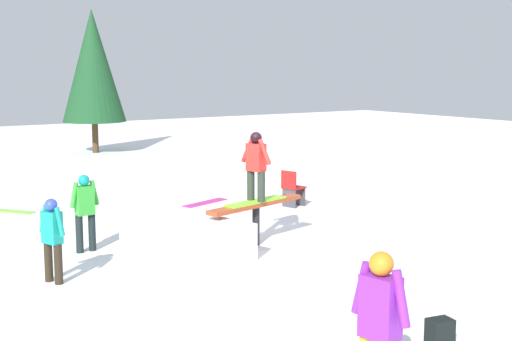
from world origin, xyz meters
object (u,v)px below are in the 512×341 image
(bystander_teal, at_px, (52,236))
(backpack_on_snow, at_px, (440,333))
(loose_snowboard_magenta, at_px, (205,203))
(loose_snowboard_lime, at_px, (5,211))
(folding_chair, at_px, (293,190))
(bystander_purple, at_px, (380,325))
(main_rider_on_rail, at_px, (256,168))
(pine_tree_far, at_px, (93,66))
(rail_feature, at_px, (256,209))
(bystander_green, at_px, (85,209))

(bystander_teal, xyz_separation_m, backpack_on_snow, (3.06, -5.09, -0.58))
(loose_snowboard_magenta, xyz_separation_m, loose_snowboard_lime, (-4.38, 1.71, 0.00))
(folding_chair, bearing_deg, backpack_on_snow, 140.60)
(loose_snowboard_magenta, distance_m, backpack_on_snow, 9.68)
(bystander_teal, bearing_deg, bystander_purple, 172.15)
(main_rider_on_rail, relative_size, loose_snowboard_lime, 0.96)
(pine_tree_far, bearing_deg, folding_chair, -90.06)
(loose_snowboard_magenta, bearing_deg, rail_feature, 54.09)
(bystander_purple, bearing_deg, pine_tree_far, -24.11)
(main_rider_on_rail, relative_size, pine_tree_far, 0.26)
(bystander_teal, relative_size, folding_chair, 1.51)
(bystander_green, bearing_deg, loose_snowboard_magenta, -150.11)
(loose_snowboard_magenta, distance_m, pine_tree_far, 11.96)
(bystander_green, height_order, folding_chair, bystander_green)
(loose_snowboard_magenta, xyz_separation_m, backpack_on_snow, (-2.11, -9.45, 0.16))
(rail_feature, distance_m, bystander_green, 3.13)
(bystander_purple, xyz_separation_m, loose_snowboard_magenta, (3.92, 10.30, -0.90))
(main_rider_on_rail, height_order, bystander_teal, main_rider_on_rail)
(bystander_green, xyz_separation_m, bystander_purple, (0.16, -7.47, 0.12))
(bystander_purple, bearing_deg, loose_snowboard_lime, -7.79)
(bystander_teal, relative_size, loose_snowboard_lime, 0.87)
(main_rider_on_rail, bearing_deg, pine_tree_far, 65.80)
(bystander_green, bearing_deg, backpack_on_snow, 101.77)
(loose_snowboard_lime, relative_size, pine_tree_far, 0.28)
(bystander_purple, bearing_deg, rail_feature, -33.43)
(loose_snowboard_lime, relative_size, folding_chair, 1.73)
(main_rider_on_rail, distance_m, bystander_purple, 6.75)
(rail_feature, distance_m, bystander_purple, 6.73)
(bystander_purple, bearing_deg, bystander_teal, 1.93)
(loose_snowboard_lime, xyz_separation_m, backpack_on_snow, (2.26, -11.15, 0.16))
(bystander_teal, height_order, pine_tree_far, pine_tree_far)
(bystander_green, xyz_separation_m, loose_snowboard_lime, (-0.29, 4.54, -0.78))
(rail_feature, height_order, folding_chair, folding_chair)
(main_rider_on_rail, bearing_deg, bystander_green, 141.35)
(bystander_green, xyz_separation_m, pine_tree_far, (5.63, 14.22, 2.56))
(rail_feature, bearing_deg, pine_tree_far, 65.30)
(folding_chair, height_order, pine_tree_far, pine_tree_far)
(bystander_purple, xyz_separation_m, loose_snowboard_lime, (-0.45, 12.01, -0.90))
(bystander_teal, xyz_separation_m, folding_chair, (6.71, 2.83, -0.33))
(bystander_green, distance_m, folding_chair, 5.78)
(rail_feature, height_order, bystander_purple, bystander_purple)
(pine_tree_far, bearing_deg, bystander_teal, -113.11)
(main_rider_on_rail, relative_size, loose_snowboard_magenta, 1.07)
(bystander_green, height_order, bystander_purple, bystander_purple)
(loose_snowboard_magenta, bearing_deg, folding_chair, 115.76)
(folding_chair, xyz_separation_m, pine_tree_far, (0.01, 12.92, 2.94))
(bystander_green, height_order, pine_tree_far, pine_tree_far)
(bystander_purple, height_order, backpack_on_snow, bystander_purple)
(main_rider_on_rail, xyz_separation_m, pine_tree_far, (2.79, 15.52, 1.88))
(loose_snowboard_magenta, bearing_deg, bystander_purple, 49.97)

